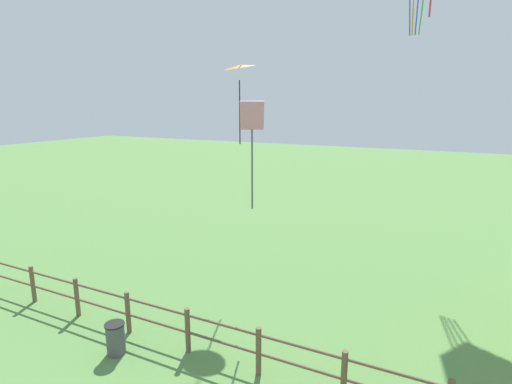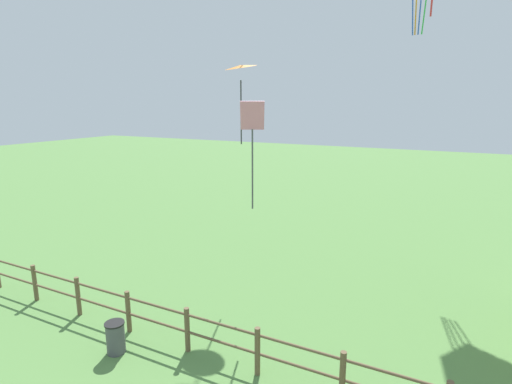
# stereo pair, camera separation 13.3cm
# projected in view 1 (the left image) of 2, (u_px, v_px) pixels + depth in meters

# --- Properties ---
(wooden_fence) EXTENTS (19.08, 0.14, 1.27)m
(wooden_fence) POSITION_uv_depth(u_px,v_px,m) (221.00, 337.00, 10.18)
(wooden_fence) COLOR brown
(wooden_fence) RESTS_ON ground_plane
(trash_bin) EXTENTS (0.52, 0.52, 0.88)m
(trash_bin) POSITION_uv_depth(u_px,v_px,m) (116.00, 338.00, 10.61)
(trash_bin) COLOR #4C4C51
(trash_bin) RESTS_ON ground_plane
(kite_pink_diamond) EXTENTS (0.86, 0.78, 3.20)m
(kite_pink_diamond) POSITION_uv_depth(u_px,v_px,m) (252.00, 133.00, 11.64)
(kite_pink_diamond) COLOR pink
(kite_orange_delta) EXTENTS (1.60, 1.60, 2.95)m
(kite_orange_delta) POSITION_uv_depth(u_px,v_px,m) (239.00, 68.00, 14.39)
(kite_orange_delta) COLOR orange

